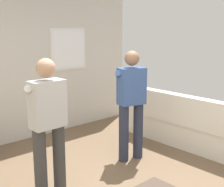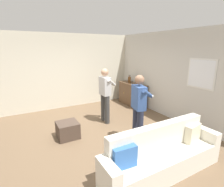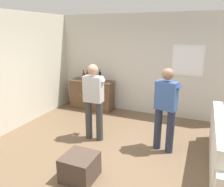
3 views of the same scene
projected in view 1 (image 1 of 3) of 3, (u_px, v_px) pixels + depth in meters
wall_back_with_window at (13, 63)px, 5.40m from camera, size 5.20×0.15×2.80m
couch at (187, 126)px, 5.34m from camera, size 0.57×2.48×0.92m
person_standing_left at (48, 122)px, 3.61m from camera, size 0.56×0.48×1.68m
person_standing_right at (131, 100)px, 4.69m from camera, size 0.54×0.51×1.68m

